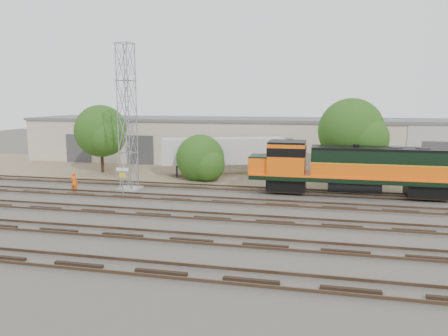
% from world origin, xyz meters
% --- Properties ---
extents(ground, '(140.00, 140.00, 0.00)m').
position_xyz_m(ground, '(0.00, 0.00, 0.00)').
color(ground, '#47423A').
rests_on(ground, ground).
extents(dirt_strip, '(80.00, 16.00, 0.02)m').
position_xyz_m(dirt_strip, '(0.00, 15.00, 0.01)').
color(dirt_strip, '#726047').
rests_on(dirt_strip, ground).
extents(tracks, '(80.00, 20.40, 0.28)m').
position_xyz_m(tracks, '(0.00, -3.00, 0.08)').
color(tracks, black).
rests_on(tracks, ground).
extents(warehouse, '(58.40, 10.40, 5.30)m').
position_xyz_m(warehouse, '(0.04, 22.98, 2.65)').
color(warehouse, beige).
rests_on(warehouse, ground).
extents(locomotive, '(16.50, 2.89, 3.96)m').
position_xyz_m(locomotive, '(8.94, 6.00, 2.29)').
color(locomotive, black).
rests_on(locomotive, tracks).
extents(signal_tower, '(1.77, 1.77, 12.01)m').
position_xyz_m(signal_tower, '(-9.07, 4.31, 5.85)').
color(signal_tower, gray).
rests_on(signal_tower, ground).
extents(sign_post, '(1.00, 0.08, 2.45)m').
position_xyz_m(sign_post, '(-8.11, 1.10, 1.72)').
color(sign_post, gray).
rests_on(sign_post, ground).
extents(worker, '(0.62, 0.41, 1.67)m').
position_xyz_m(worker, '(-13.02, 2.33, 0.83)').
color(worker, '#FB5E0D').
rests_on(worker, ground).
extents(semi_trailer, '(12.23, 6.34, 3.73)m').
position_xyz_m(semi_trailer, '(-2.72, 13.26, 2.35)').
color(semi_trailer, silver).
rests_on(semi_trailer, ground).
extents(tree_west, '(5.62, 5.35, 7.00)m').
position_xyz_m(tree_west, '(-15.37, 11.68, 4.18)').
color(tree_west, '#382619').
rests_on(tree_west, ground).
extents(tree_mid, '(4.79, 4.56, 4.56)m').
position_xyz_m(tree_mid, '(-4.34, 10.14, 1.89)').
color(tree_mid, '#382619').
rests_on(tree_mid, ground).
extents(tree_east, '(5.97, 5.68, 7.67)m').
position_xyz_m(tree_east, '(9.36, 10.29, 4.68)').
color(tree_east, '#382619').
rests_on(tree_east, ground).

